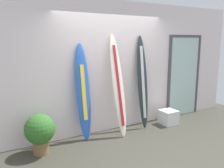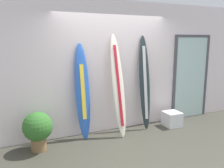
% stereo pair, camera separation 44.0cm
% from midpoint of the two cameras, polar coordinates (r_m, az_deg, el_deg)
% --- Properties ---
extents(ground, '(8.00, 8.00, 0.04)m').
position_cam_midpoint_polar(ground, '(4.37, 9.98, -16.50)').
color(ground, '#3E3C32').
extents(wall_back, '(7.20, 0.20, 2.80)m').
position_cam_midpoint_polar(wall_back, '(5.04, 2.22, 4.26)').
color(wall_back, white).
rests_on(wall_back, ground).
extents(surfboard_cobalt, '(0.31, 0.32, 1.92)m').
position_cam_midpoint_polar(surfboard_cobalt, '(4.59, -4.58, -1.96)').
color(surfboard_cobalt, blue).
rests_on(surfboard_cobalt, ground).
extents(surfboard_ivory, '(0.28, 0.53, 2.11)m').
position_cam_midpoint_polar(surfboard_ivory, '(4.75, 4.17, -0.40)').
color(surfboard_ivory, silver).
rests_on(surfboard_ivory, ground).
extents(surfboard_charcoal, '(0.27, 0.35, 2.08)m').
position_cam_midpoint_polar(surfboard_charcoal, '(5.20, 10.49, 0.31)').
color(surfboard_charcoal, '#212D30').
rests_on(surfboard_charcoal, ground).
extents(display_block_left, '(0.37, 0.37, 0.33)m').
position_cam_midpoint_polar(display_block_left, '(5.66, 16.82, -8.31)').
color(display_block_left, white).
rests_on(display_block_left, ground).
extents(glass_door, '(1.08, 0.06, 2.11)m').
position_cam_midpoint_polar(glass_door, '(6.26, 20.80, 1.91)').
color(glass_door, silver).
rests_on(glass_door, ground).
extents(potted_plant, '(0.53, 0.53, 0.72)m').
position_cam_midpoint_polar(potted_plant, '(4.33, -15.12, -10.60)').
color(potted_plant, brown).
rests_on(potted_plant, ground).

